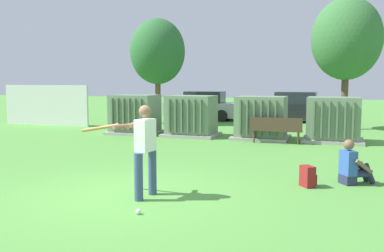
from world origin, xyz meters
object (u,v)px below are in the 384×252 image
(transformer_west, at_px, (135,115))
(backpack, at_px, (308,177))
(transformer_mid_east, at_px, (261,118))
(parked_car_left_of_center, at_px, (294,108))
(park_bench, at_px, (276,128))
(transformer_east, at_px, (333,120))
(parked_car_leftmost, at_px, (203,107))
(batter, at_px, (143,146))
(sports_ball, at_px, (138,212))
(transformer_mid_west, at_px, (191,117))
(seated_spectator, at_px, (352,166))

(transformer_west, height_order, backpack, transformer_west)
(transformer_mid_east, relative_size, parked_car_left_of_center, 0.50)
(transformer_mid_east, distance_m, park_bench, 1.17)
(transformer_west, bearing_deg, parked_car_left_of_center, 52.96)
(transformer_east, relative_size, parked_car_leftmost, 0.49)
(transformer_east, bearing_deg, park_bench, -152.43)
(batter, xyz_separation_m, sports_ball, (0.38, -0.98, -0.93))
(batter, bearing_deg, transformer_east, 69.74)
(transformer_mid_west, xyz_separation_m, backpack, (4.97, -6.91, -0.57))
(transformer_mid_west, distance_m, transformer_east, 5.35)
(transformer_mid_west, bearing_deg, park_bench, -13.93)
(transformer_east, distance_m, batter, 9.45)
(transformer_mid_east, height_order, park_bench, transformer_mid_east)
(transformer_mid_east, distance_m, batter, 8.82)
(park_bench, bearing_deg, sports_ball, -96.45)
(seated_spectator, bearing_deg, transformer_mid_east, 115.58)
(parked_car_leftmost, bearing_deg, sports_ball, -75.87)
(transformer_east, xyz_separation_m, park_bench, (-1.89, -0.99, -0.25))
(seated_spectator, bearing_deg, backpack, -146.70)
(transformer_mid_west, xyz_separation_m, parked_car_leftmost, (-1.78, 7.14, -0.04))
(transformer_west, xyz_separation_m, parked_car_leftmost, (0.70, 7.15, -0.04))
(transformer_mid_east, distance_m, seated_spectator, 7.10)
(transformer_mid_west, distance_m, seated_spectator, 8.63)
(transformer_east, bearing_deg, backpack, -93.15)
(transformer_west, xyz_separation_m, parked_car_left_of_center, (5.70, 7.56, -0.04))
(transformer_west, relative_size, transformer_east, 1.00)
(park_bench, height_order, parked_car_leftmost, parked_car_leftmost)
(transformer_east, height_order, backpack, transformer_east)
(transformer_mid_west, height_order, backpack, transformer_mid_west)
(seated_spectator, bearing_deg, batter, -147.44)
(transformer_mid_east, bearing_deg, transformer_west, -179.27)
(transformer_mid_west, distance_m, parked_car_left_of_center, 8.20)
(transformer_west, relative_size, sports_ball, 23.33)
(sports_ball, bearing_deg, transformer_mid_west, 104.22)
(transformer_west, bearing_deg, transformer_east, 1.04)
(transformer_east, xyz_separation_m, backpack, (-0.39, -7.04, -0.57))
(transformer_mid_east, bearing_deg, transformer_east, 1.67)
(transformer_west, relative_size, batter, 1.21)
(transformer_east, xyz_separation_m, parked_car_left_of_center, (-2.13, 7.41, -0.04))
(park_bench, distance_m, parked_car_left_of_center, 8.41)
(park_bench, xyz_separation_m, backpack, (1.50, -6.05, -0.32))
(transformer_mid_west, bearing_deg, seated_spectator, -47.38)
(park_bench, relative_size, batter, 1.04)
(backpack, bearing_deg, park_bench, 103.95)
(transformer_west, bearing_deg, batter, -62.41)
(sports_ball, xyz_separation_m, backpack, (2.50, 2.81, 0.17))
(transformer_east, bearing_deg, seated_spectator, -85.75)
(park_bench, height_order, sports_ball, park_bench)
(park_bench, height_order, seated_spectator, seated_spectator)
(batter, bearing_deg, backpack, 32.34)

